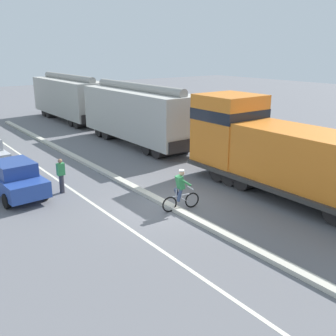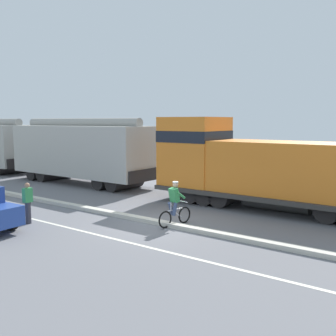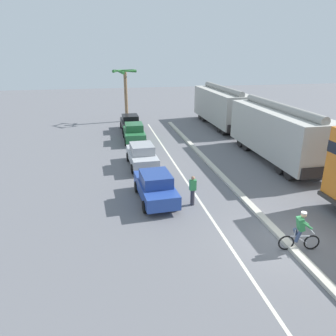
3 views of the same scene
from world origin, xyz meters
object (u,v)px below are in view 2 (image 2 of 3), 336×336
object	(u,v)px
hopper_car_lead	(81,151)
pedestrian_by_cars	(28,202)
cyclist	(175,205)
locomotive	(260,170)

from	to	relation	value
hopper_car_lead	pedestrian_by_cars	xyz separation A→B (m)	(-7.95, -5.95, -1.23)
hopper_car_lead	cyclist	xyz separation A→B (m)	(-4.82, -10.77, -1.26)
hopper_car_lead	cyclist	distance (m)	11.87
locomotive	cyclist	xyz separation A→B (m)	(-4.82, 1.39, -0.98)
hopper_car_lead	cyclist	world-z (taller)	hopper_car_lead
locomotive	hopper_car_lead	xyz separation A→B (m)	(0.00, 12.16, 0.28)
cyclist	locomotive	bearing A→B (deg)	-16.05
locomotive	pedestrian_by_cars	bearing A→B (deg)	142.01
pedestrian_by_cars	locomotive	bearing A→B (deg)	-37.99
cyclist	pedestrian_by_cars	distance (m)	5.75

